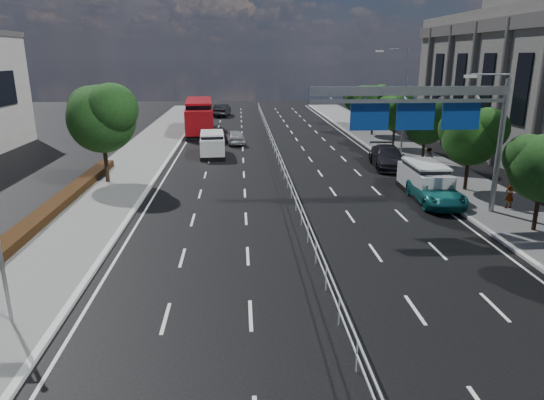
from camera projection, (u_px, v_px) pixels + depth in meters
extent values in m
plane|color=black|center=(334.00, 313.00, 16.30)|extent=(160.00, 160.00, 0.00)
cube|color=silver|center=(60.00, 320.00, 15.71)|extent=(0.25, 140.00, 0.15)
cube|color=silver|center=(279.00, 154.00, 37.53)|extent=(0.05, 85.00, 0.05)
cube|color=silver|center=(279.00, 159.00, 37.66)|extent=(0.05, 85.00, 0.05)
cylinder|color=gray|center=(2.00, 264.00, 15.03)|extent=(0.12, 0.12, 4.20)
cylinder|color=gray|center=(499.00, 149.00, 25.51)|extent=(0.28, 0.28, 7.20)
cube|color=gray|center=(411.00, 91.00, 24.33)|extent=(10.20, 0.25, 0.45)
cube|color=gray|center=(410.00, 101.00, 24.48)|extent=(10.20, 0.18, 0.18)
cylinder|color=gray|center=(490.00, 74.00, 24.36)|extent=(2.00, 0.10, 0.10)
cube|color=silver|center=(471.00, 76.00, 24.33)|extent=(0.60, 0.25, 0.15)
cube|color=navy|center=(461.00, 116.00, 25.06)|extent=(2.00, 0.08, 1.40)
cube|color=white|center=(460.00, 116.00, 25.10)|extent=(1.80, 0.02, 1.20)
cube|color=navy|center=(415.00, 116.00, 24.90)|extent=(2.00, 0.08, 1.40)
cube|color=white|center=(415.00, 116.00, 24.95)|extent=(1.80, 0.02, 1.20)
cube|color=navy|center=(370.00, 117.00, 24.75)|extent=(2.00, 0.08, 1.40)
cube|color=white|center=(369.00, 117.00, 24.80)|extent=(1.80, 0.02, 1.20)
cylinder|color=gray|center=(405.00, 103.00, 40.56)|extent=(0.16, 0.16, 9.00)
cylinder|color=gray|center=(394.00, 49.00, 39.26)|extent=(0.10, 2.40, 0.10)
cube|color=silver|center=(380.00, 51.00, 39.22)|extent=(0.60, 0.25, 0.15)
cube|color=#4C4947|center=(511.00, 23.00, 35.38)|extent=(0.40, 36.00, 1.00)
cylinder|color=black|center=(106.00, 158.00, 32.25)|extent=(0.28, 0.28, 3.50)
sphere|color=#153410|center=(102.00, 119.00, 31.51)|extent=(4.40, 4.40, 4.40)
sphere|color=#153410|center=(112.00, 109.00, 30.73)|extent=(3.30, 3.30, 3.30)
sphere|color=#153410|center=(92.00, 109.00, 31.93)|extent=(3.08, 3.08, 3.08)
cylinder|color=black|center=(537.00, 207.00, 23.34)|extent=(0.21, 0.21, 2.60)
sphere|color=#153410|center=(543.00, 168.00, 22.79)|extent=(3.20, 3.20, 3.20)
sphere|color=#153410|center=(527.00, 157.00, 23.09)|extent=(2.24, 2.24, 2.24)
cylinder|color=black|center=(467.00, 170.00, 30.48)|extent=(0.22, 0.22, 2.80)
sphere|color=black|center=(471.00, 137.00, 29.89)|extent=(3.50, 3.50, 3.50)
sphere|color=black|center=(487.00, 129.00, 29.27)|extent=(2.62, 2.62, 2.62)
sphere|color=black|center=(458.00, 129.00, 30.22)|extent=(2.45, 2.45, 2.45)
cylinder|color=black|center=(423.00, 149.00, 37.67)|extent=(0.22, 0.22, 2.70)
sphere|color=#153410|center=(426.00, 123.00, 37.09)|extent=(3.30, 3.30, 3.30)
sphere|color=#153410|center=(437.00, 117.00, 36.51)|extent=(2.48, 2.48, 2.47)
sphere|color=#153410|center=(416.00, 117.00, 37.41)|extent=(2.31, 2.31, 2.31)
cylinder|color=black|center=(394.00, 134.00, 44.84)|extent=(0.21, 0.21, 2.65)
sphere|color=black|center=(395.00, 113.00, 44.28)|extent=(3.20, 3.20, 3.20)
sphere|color=black|center=(404.00, 107.00, 43.71)|extent=(2.40, 2.40, 2.40)
sphere|color=black|center=(388.00, 108.00, 44.59)|extent=(2.24, 2.24, 2.24)
cylinder|color=black|center=(372.00, 122.00, 51.99)|extent=(0.23, 0.23, 2.85)
sphere|color=#153410|center=(374.00, 102.00, 51.38)|extent=(3.60, 3.60, 3.60)
sphere|color=#153410|center=(382.00, 97.00, 50.75)|extent=(2.70, 2.70, 2.70)
sphere|color=#153410|center=(367.00, 98.00, 51.73)|extent=(2.52, 2.52, 2.52)
cylinder|color=black|center=(356.00, 115.00, 59.19)|extent=(0.21, 0.21, 2.60)
sphere|color=black|center=(357.00, 99.00, 58.64)|extent=(3.10, 3.10, 3.10)
sphere|color=black|center=(363.00, 95.00, 58.09)|extent=(2.32, 2.33, 2.32)
sphere|color=black|center=(352.00, 96.00, 58.93)|extent=(2.17, 2.17, 2.17)
cube|color=black|center=(213.00, 154.00, 41.71)|extent=(2.30, 4.84, 0.34)
cube|color=white|center=(212.00, 145.00, 41.48)|extent=(2.25, 4.74, 1.40)
cube|color=black|center=(212.00, 137.00, 41.28)|extent=(2.02, 3.44, 0.62)
cube|color=white|center=(212.00, 133.00, 41.19)|extent=(2.12, 3.72, 0.12)
cylinder|color=black|center=(202.00, 156.00, 40.11)|extent=(0.33, 0.71, 0.70)
cylinder|color=black|center=(223.00, 155.00, 40.30)|extent=(0.33, 0.71, 0.70)
cylinder|color=black|center=(203.00, 149.00, 43.02)|extent=(0.33, 0.71, 0.70)
cylinder|color=black|center=(222.00, 149.00, 43.21)|extent=(0.33, 0.71, 0.70)
cube|color=black|center=(200.00, 131.00, 54.36)|extent=(3.73, 12.35, 0.36)
cube|color=maroon|center=(199.00, 117.00, 53.91)|extent=(3.66, 12.10, 2.47)
cube|color=black|center=(199.00, 106.00, 53.56)|extent=(3.20, 8.75, 1.09)
cube|color=maroon|center=(199.00, 101.00, 53.40)|extent=(3.36, 9.48, 0.22)
cylinder|color=black|center=(188.00, 135.00, 50.41)|extent=(0.37, 0.77, 0.75)
cylinder|color=black|center=(211.00, 134.00, 50.72)|extent=(0.37, 0.77, 0.75)
cylinder|color=black|center=(190.00, 125.00, 57.89)|extent=(0.37, 0.77, 0.75)
cylinder|color=black|center=(210.00, 124.00, 58.20)|extent=(0.37, 0.77, 0.75)
imported|color=#94969B|center=(235.00, 137.00, 47.29)|extent=(2.19, 4.29, 1.40)
imported|color=black|center=(222.00, 110.00, 69.08)|extent=(2.52, 5.41, 1.72)
cube|color=black|center=(423.00, 192.00, 30.17)|extent=(2.13, 4.85, 0.33)
cube|color=silver|center=(424.00, 179.00, 29.94)|extent=(2.09, 4.76, 1.36)
cube|color=black|center=(425.00, 169.00, 29.75)|extent=(1.90, 3.43, 0.60)
cube|color=silver|center=(426.00, 164.00, 29.66)|extent=(1.99, 3.72, 0.12)
cylinder|color=black|center=(418.00, 196.00, 28.59)|extent=(0.30, 0.68, 0.68)
cylinder|color=black|center=(446.00, 196.00, 28.67)|extent=(0.30, 0.68, 0.68)
cylinder|color=black|center=(402.00, 183.00, 31.57)|extent=(0.30, 0.68, 0.68)
cylinder|color=black|center=(428.00, 183.00, 31.65)|extent=(0.30, 0.68, 0.68)
imported|color=#186E6D|center=(436.00, 192.00, 28.11)|extent=(2.55, 5.14, 1.40)
imported|color=black|center=(388.00, 157.00, 37.25)|extent=(2.79, 5.77, 1.62)
imported|color=gray|center=(510.00, 194.00, 26.81)|extent=(0.69, 0.58, 1.62)
imported|color=gray|center=(428.00, 160.00, 35.27)|extent=(1.09, 1.02, 1.78)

